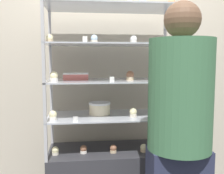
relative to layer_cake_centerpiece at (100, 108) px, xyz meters
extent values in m
cube|color=beige|center=(0.11, 0.36, 0.33)|extent=(8.00, 0.05, 2.60)
cube|color=#B7B7BC|center=(-0.44, 0.20, -0.21)|extent=(0.02, 0.02, 0.31)
cube|color=#B7B7BC|center=(0.66, 0.20, -0.21)|extent=(0.02, 0.02, 0.31)
cube|color=#B7B7BC|center=(-0.44, -0.27, -0.21)|extent=(0.02, 0.02, 0.31)
cube|color=#B7B7BC|center=(0.66, -0.27, -0.21)|extent=(0.02, 0.02, 0.31)
cube|color=#B7BCC6|center=(0.11, -0.04, -0.06)|extent=(1.12, 0.50, 0.01)
cube|color=#B7B7BC|center=(-0.44, 0.20, 0.10)|extent=(0.02, 0.02, 0.31)
cube|color=#B7B7BC|center=(0.66, 0.20, 0.10)|extent=(0.02, 0.02, 0.31)
cube|color=#B7B7BC|center=(-0.44, -0.27, 0.10)|extent=(0.02, 0.02, 0.31)
cube|color=#B7B7BC|center=(0.66, -0.27, 0.10)|extent=(0.02, 0.02, 0.31)
cube|color=#B7BCC6|center=(0.11, -0.04, 0.25)|extent=(1.12, 0.50, 0.01)
cube|color=#B7B7BC|center=(-0.44, 0.20, 0.41)|extent=(0.02, 0.02, 0.31)
cube|color=#B7B7BC|center=(0.66, 0.20, 0.41)|extent=(0.02, 0.02, 0.31)
cube|color=#B7B7BC|center=(-0.44, -0.27, 0.41)|extent=(0.02, 0.02, 0.31)
cube|color=#B7B7BC|center=(0.66, -0.27, 0.41)|extent=(0.02, 0.02, 0.31)
cube|color=#B7BCC6|center=(0.11, -0.04, 0.56)|extent=(1.12, 0.50, 0.01)
cube|color=#B7B7BC|center=(-0.44, 0.20, 0.73)|extent=(0.02, 0.02, 0.31)
cube|color=#B7B7BC|center=(0.66, 0.20, 0.73)|extent=(0.02, 0.02, 0.31)
cube|color=#B7B7BC|center=(-0.44, -0.27, 0.73)|extent=(0.02, 0.02, 0.31)
cube|color=#B7B7BC|center=(0.66, -0.27, 0.73)|extent=(0.02, 0.02, 0.31)
cube|color=#B7BCC6|center=(0.11, -0.04, 0.88)|extent=(1.12, 0.50, 0.01)
cylinder|color=beige|center=(0.00, 0.00, -0.01)|extent=(0.18, 0.18, 0.09)
cylinder|color=white|center=(0.00, 0.00, 0.05)|extent=(0.19, 0.19, 0.02)
cube|color=#C66660|center=(-0.21, 0.03, 0.28)|extent=(0.21, 0.16, 0.05)
cube|color=white|center=(-0.21, 0.03, 0.31)|extent=(0.22, 0.16, 0.01)
cylinder|color=beige|center=(-0.39, -0.12, -0.36)|extent=(0.06, 0.06, 0.02)
sphere|color=#F4EAB2|center=(-0.39, -0.12, -0.33)|extent=(0.06, 0.06, 0.06)
cylinder|color=white|center=(-0.15, -0.11, -0.36)|extent=(0.06, 0.06, 0.02)
sphere|color=#8C5B42|center=(-0.15, -0.11, -0.33)|extent=(0.06, 0.06, 0.06)
cylinder|color=#CCB28C|center=(0.11, -0.13, -0.36)|extent=(0.06, 0.06, 0.02)
sphere|color=#8C5B42|center=(0.11, -0.13, -0.33)|extent=(0.06, 0.06, 0.06)
cylinder|color=#CCB28C|center=(0.37, -0.14, -0.36)|extent=(0.06, 0.06, 0.02)
sphere|color=#F4EAB2|center=(0.37, -0.14, -0.33)|extent=(0.06, 0.06, 0.06)
cylinder|color=white|center=(0.62, -0.15, -0.36)|extent=(0.06, 0.06, 0.02)
sphere|color=silver|center=(0.62, -0.15, -0.33)|extent=(0.06, 0.06, 0.06)
cube|color=white|center=(0.42, -0.27, -0.35)|extent=(0.04, 0.00, 0.04)
cylinder|color=white|center=(-0.39, -0.17, -0.04)|extent=(0.06, 0.06, 0.03)
sphere|color=#F4EAB2|center=(-0.39, -0.17, -0.01)|extent=(0.06, 0.06, 0.06)
cylinder|color=beige|center=(0.28, -0.14, -0.04)|extent=(0.06, 0.06, 0.03)
sphere|color=#F4EAB2|center=(0.28, -0.14, -0.01)|extent=(0.06, 0.06, 0.06)
cylinder|color=beige|center=(0.61, -0.14, -0.04)|extent=(0.06, 0.06, 0.03)
sphere|color=#F4EAB2|center=(0.61, -0.14, -0.01)|extent=(0.06, 0.06, 0.06)
cube|color=white|center=(-0.21, -0.27, -0.03)|extent=(0.04, 0.00, 0.04)
cylinder|color=white|center=(-0.38, -0.12, 0.27)|extent=(0.06, 0.06, 0.03)
sphere|color=#F4EAB2|center=(-0.38, -0.12, 0.31)|extent=(0.07, 0.07, 0.07)
cylinder|color=#CCB28C|center=(0.26, -0.09, 0.27)|extent=(0.06, 0.06, 0.03)
sphere|color=#8C5B42|center=(0.26, -0.09, 0.31)|extent=(0.07, 0.07, 0.07)
cylinder|color=beige|center=(0.62, -0.15, 0.27)|extent=(0.06, 0.06, 0.03)
sphere|color=silver|center=(0.62, -0.15, 0.31)|extent=(0.07, 0.07, 0.07)
cube|color=white|center=(0.08, -0.27, 0.28)|extent=(0.04, 0.00, 0.04)
cylinder|color=#CCB28C|center=(-0.41, -0.14, 0.58)|extent=(0.05, 0.05, 0.02)
sphere|color=#F4EAB2|center=(-0.41, -0.14, 0.61)|extent=(0.06, 0.06, 0.06)
cylinder|color=beige|center=(-0.05, -0.14, 0.58)|extent=(0.05, 0.05, 0.02)
sphere|color=silver|center=(-0.05, -0.14, 0.61)|extent=(0.06, 0.06, 0.06)
cylinder|color=white|center=(0.28, -0.12, 0.58)|extent=(0.05, 0.05, 0.02)
sphere|color=white|center=(0.28, -0.12, 0.61)|extent=(0.06, 0.06, 0.06)
cylinder|color=#CCB28C|center=(0.61, -0.08, 0.58)|extent=(0.05, 0.05, 0.02)
sphere|color=#F4EAB2|center=(0.61, -0.08, 0.61)|extent=(0.06, 0.06, 0.06)
cube|color=white|center=(-0.13, -0.27, 0.59)|extent=(0.04, 0.00, 0.04)
cylinder|color=beige|center=(-0.39, -0.11, 0.89)|extent=(0.06, 0.06, 0.02)
cylinder|color=#CCB28C|center=(-0.13, -0.15, 0.89)|extent=(0.06, 0.06, 0.02)
cylinder|color=#CCB28C|center=(0.10, -0.12, 0.89)|extent=(0.06, 0.06, 0.02)
sphere|color=#F4EAB2|center=(0.10, -0.12, 0.92)|extent=(0.06, 0.06, 0.06)
cylinder|color=beige|center=(0.36, -0.10, 0.89)|extent=(0.06, 0.06, 0.02)
sphere|color=silver|center=(0.36, -0.10, 0.92)|extent=(0.06, 0.06, 0.06)
cylinder|color=beige|center=(0.61, -0.11, 0.89)|extent=(0.06, 0.06, 0.02)
sphere|color=#E5996B|center=(0.61, -0.11, 0.92)|extent=(0.06, 0.06, 0.06)
torus|color=#EFB2BC|center=(0.38, 0.02, 0.90)|extent=(0.14, 0.14, 0.04)
cylinder|color=#3F724C|center=(0.47, -0.70, 0.21)|extent=(0.41, 0.41, 0.72)
sphere|color=brown|center=(0.47, -0.70, 0.68)|extent=(0.23, 0.23, 0.23)
camera|label=1|loc=(-0.17, -2.31, 0.44)|focal=42.00mm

